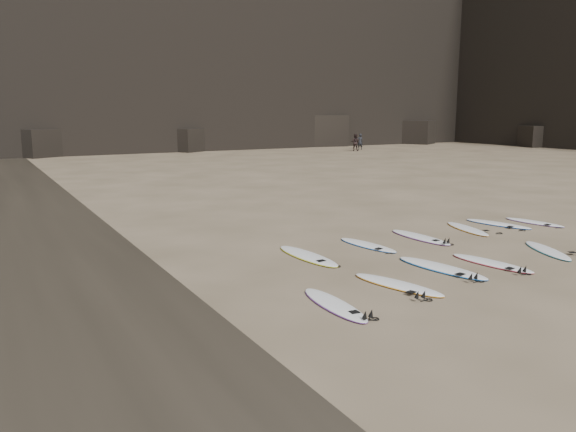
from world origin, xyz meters
The scene contains 14 objects.
ground centered at (0.00, 0.00, 0.00)m, with size 240.00×240.00×0.00m, color #897559.
surfboard_0 centered at (-4.67, -1.02, 0.04)m, with size 0.58×2.41×0.09m, color white.
surfboard_1 centered at (-2.58, -0.61, 0.05)m, with size 0.60×2.51×0.09m, color white.
surfboard_2 centered at (-0.63, -0.06, 0.05)m, with size 0.67×2.78×0.10m, color white.
surfboard_3 centered at (0.91, -0.37, 0.04)m, with size 0.59×2.46×0.09m, color white.
surfboard_4 centered at (3.48, -0.21, 0.04)m, with size 0.57×2.37×0.09m, color white.
surfboard_5 centered at (-3.05, 2.73, 0.05)m, with size 0.66×2.76×0.10m, color white.
surfboard_6 centered at (-0.74, 2.97, 0.04)m, with size 0.56×2.35×0.08m, color white.
surfboard_7 centered at (1.41, 2.98, 0.05)m, with size 0.63×2.62×0.09m, color white.
surfboard_8 centered at (3.78, 3.18, 0.04)m, with size 0.59×2.45×0.09m, color white.
surfboard_9 centered at (5.42, 3.25, 0.05)m, with size 0.60×2.50×0.09m, color white.
surfboard_10 centered at (6.85, 2.80, 0.04)m, with size 0.55×2.28×0.08m, color white.
person_a centered at (25.12, 38.20, 0.85)m, with size 0.62×0.41×1.70m, color black.
person_b centered at (23.65, 37.06, 0.87)m, with size 0.84×0.66×1.73m, color black.
Camera 1 is at (-11.15, -10.49, 4.11)m, focal length 35.00 mm.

